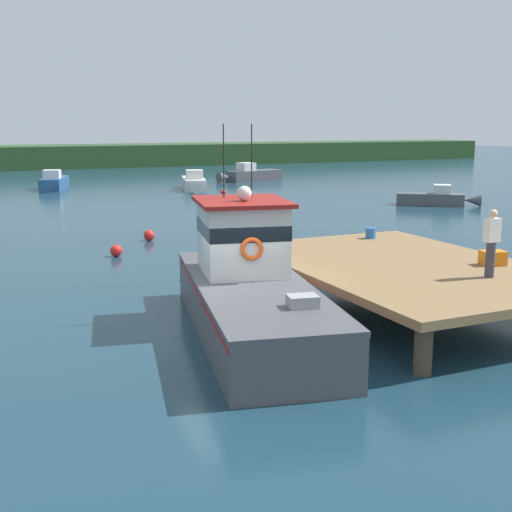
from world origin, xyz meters
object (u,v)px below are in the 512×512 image
at_px(main_fishing_boat, 247,286).
at_px(mooring_buoy_inshore, 149,235).
at_px(crate_stack_mid_dock, 493,258).
at_px(bait_bucket, 371,233).
at_px(deckhand_by_the_boat, 491,242).
at_px(mooring_buoy_outer, 223,192).
at_px(crate_single_by_cleat, 269,239).
at_px(moored_boat_far_right, 436,198).
at_px(moored_boat_off_the_point, 194,183).
at_px(moored_boat_near_channel, 53,182).
at_px(moored_boat_far_left, 250,175).
at_px(mooring_buoy_spare_mooring, 116,251).

bearing_deg(main_fishing_boat, mooring_buoy_inshore, 85.23).
xyz_separation_m(crate_stack_mid_dock, bait_bucket, (-0.59, 4.70, -0.01)).
bearing_deg(deckhand_by_the_boat, mooring_buoy_outer, 80.32).
height_order(crate_single_by_cleat, crate_stack_mid_dock, crate_single_by_cleat).
bearing_deg(deckhand_by_the_boat, crate_single_by_cleat, 116.69).
distance_m(moored_boat_far_right, mooring_buoy_inshore, 19.40).
bearing_deg(moored_boat_off_the_point, mooring_buoy_outer, -80.88).
height_order(main_fishing_boat, moored_boat_off_the_point, main_fishing_boat).
bearing_deg(crate_single_by_cleat, mooring_buoy_outer, 71.43).
bearing_deg(crate_single_by_cleat, mooring_buoy_inshore, 98.01).
bearing_deg(moored_boat_near_channel, crate_stack_mid_dock, -81.29).
xyz_separation_m(bait_bucket, mooring_buoy_outer, (4.63, 24.42, -1.19)).
bearing_deg(bait_bucket, moored_boat_far_right, 44.71).
relative_size(moored_boat_off_the_point, mooring_buoy_inshore, 12.97).
relative_size(main_fishing_boat, moored_boat_near_channel, 1.73).
distance_m(moored_boat_far_right, moored_boat_near_channel, 27.53).
relative_size(main_fishing_boat, crate_single_by_cleat, 16.61).
bearing_deg(moored_boat_far_left, bait_bucket, -107.69).
distance_m(crate_single_by_cleat, moored_boat_off_the_point, 29.31).
relative_size(main_fishing_boat, mooring_buoy_spare_mooring, 22.47).
bearing_deg(mooring_buoy_outer, moored_boat_off_the_point, 99.12).
bearing_deg(mooring_buoy_outer, mooring_buoy_inshore, -121.53).
bearing_deg(moored_boat_far_right, moored_boat_far_left, 99.17).
distance_m(deckhand_by_the_boat, moored_boat_near_channel, 39.59).
relative_size(crate_single_by_cleat, moored_boat_far_right, 0.14).
bearing_deg(crate_stack_mid_dock, moored_boat_off_the_point, 84.19).
relative_size(bait_bucket, deckhand_by_the_boat, 0.21).
xyz_separation_m(main_fishing_boat, deckhand_by_the_boat, (5.30, -2.29, 1.05)).
height_order(main_fishing_boat, crate_stack_mid_dock, main_fishing_boat).
bearing_deg(moored_boat_near_channel, main_fishing_boat, -90.84).
bearing_deg(mooring_buoy_outer, mooring_buoy_spare_mooring, -122.23).
bearing_deg(crate_stack_mid_dock, mooring_buoy_outer, 82.10).
bearing_deg(mooring_buoy_outer, main_fishing_boat, -110.53).
bearing_deg(mooring_buoy_spare_mooring, crate_single_by_cleat, -62.20).
bearing_deg(mooring_buoy_inshore, moored_boat_far_right, 14.26).
height_order(moored_boat_near_channel, mooring_buoy_inshore, moored_boat_near_channel).
distance_m(bait_bucket, moored_boat_far_left, 35.58).
height_order(moored_boat_off_the_point, mooring_buoy_outer, moored_boat_off_the_point).
distance_m(crate_single_by_cleat, deckhand_by_the_boat, 6.70).
bearing_deg(main_fishing_boat, moored_boat_far_right, 41.17).
bearing_deg(moored_boat_far_left, moored_boat_off_the_point, -141.96).
xyz_separation_m(crate_single_by_cleat, deckhand_by_the_boat, (2.99, -5.95, 0.66)).
xyz_separation_m(deckhand_by_the_boat, moored_boat_near_channel, (-4.75, 39.27, -1.56)).
relative_size(mooring_buoy_spare_mooring, mooring_buoy_outer, 1.23).
bearing_deg(main_fishing_boat, bait_bucket, 30.76).
xyz_separation_m(moored_boat_far_right, mooring_buoy_inshore, (-18.80, -4.78, -0.19)).
distance_m(moored_boat_far_left, moored_boat_far_right, 20.25).
xyz_separation_m(crate_single_by_cleat, mooring_buoy_spare_mooring, (-3.25, 6.16, -1.17)).
xyz_separation_m(main_fishing_boat, mooring_buoy_outer, (10.44, 27.88, -0.83)).
xyz_separation_m(bait_bucket, moored_boat_near_channel, (-5.27, 33.53, -0.87)).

